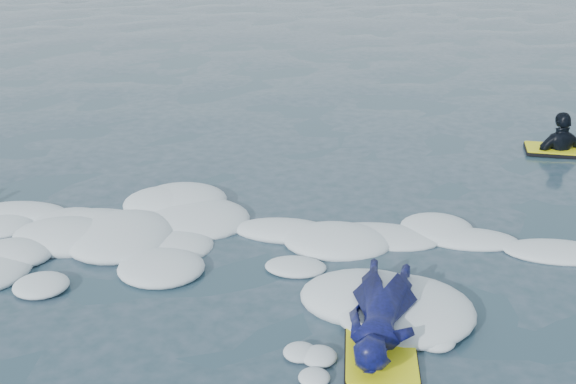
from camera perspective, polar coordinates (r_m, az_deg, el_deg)
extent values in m
plane|color=#1B3942|center=(6.96, -11.08, -7.72)|extent=(120.00, 120.00, 0.00)
cube|color=black|center=(6.02, 7.31, -12.25)|extent=(0.64, 1.09, 0.05)
cube|color=yellow|center=(6.00, 7.33, -11.97)|extent=(0.61, 1.06, 0.02)
imported|color=navy|center=(6.12, 7.45, -9.43)|extent=(0.72, 1.63, 0.38)
cube|color=black|center=(11.17, 20.69, 3.07)|extent=(1.01, 0.60, 0.05)
cube|color=yellow|center=(11.16, 20.71, 3.23)|extent=(0.98, 0.57, 0.02)
imported|color=black|center=(11.22, 20.58, 2.32)|extent=(0.92, 0.61, 1.46)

